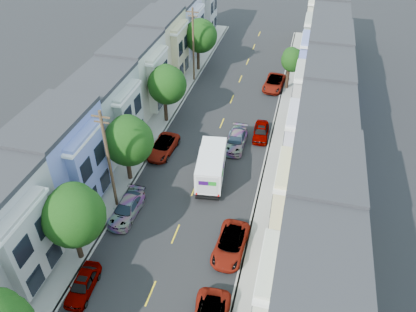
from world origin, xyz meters
TOP-DOWN VIEW (x-y plane):
  - ground at (0.00, 0.00)m, footprint 160.00×160.00m
  - road_slab at (0.00, 15.00)m, footprint 12.00×70.00m
  - curb_left at (-6.05, 15.00)m, footprint 0.30×70.00m
  - curb_right at (6.05, 15.00)m, footprint 0.30×70.00m
  - sidewalk_left at (-7.35, 15.00)m, footprint 2.60×70.00m
  - sidewalk_right at (7.35, 15.00)m, footprint 2.60×70.00m
  - centerline at (0.00, 15.00)m, footprint 0.12×70.00m
  - townhouse_row_left at (-11.15, 15.00)m, footprint 5.00×70.00m
  - townhouse_row_right at (11.15, 15.00)m, footprint 5.00×70.00m
  - tree_b at (-6.30, -4.22)m, footprint 4.70×4.70m
  - tree_c at (-6.30, 5.80)m, footprint 4.70×4.70m
  - tree_d at (-6.30, 16.84)m, footprint 4.46×4.46m
  - tree_e at (-6.30, 31.40)m, footprint 4.70×4.70m
  - tree_far_r at (6.89, 28.71)m, footprint 3.10×3.10m
  - utility_pole_near at (-6.30, 2.00)m, footprint 1.60×0.26m
  - utility_pole_far at (-6.30, 28.00)m, footprint 1.60×0.26m
  - fedex_truck at (1.22, 7.74)m, footprint 2.48×6.44m
  - lead_sedan at (2.50, 13.88)m, footprint 2.06×4.90m
  - parked_left_b at (-4.90, -6.94)m, footprint 1.88×4.27m
  - parked_left_c at (-4.90, 1.13)m, footprint 2.13×4.85m
  - parked_left_d at (-4.90, 10.78)m, footprint 2.68×5.23m
  - parked_right_b at (4.90, -0.57)m, footprint 2.59×5.26m
  - parked_right_c at (4.90, 16.28)m, footprint 1.97×4.51m
  - parked_right_d at (4.90, 28.47)m, footprint 2.89×5.55m

SIDE VIEW (x-z plane):
  - ground at x=0.00m, z-range 0.00..0.00m
  - centerline at x=0.00m, z-range -0.01..0.01m
  - townhouse_row_left at x=-11.15m, z-range -4.25..4.25m
  - townhouse_row_right at x=11.15m, z-range -4.25..4.25m
  - road_slab at x=0.00m, z-range 0.00..0.02m
  - curb_left at x=-6.05m, z-range 0.00..0.15m
  - curb_right at x=6.05m, z-range 0.00..0.15m
  - sidewalk_left at x=-7.35m, z-range 0.00..0.15m
  - sidewalk_right at x=7.35m, z-range 0.00..0.15m
  - parked_left_b at x=-4.90m, z-range 0.00..1.35m
  - parked_left_d at x=-4.90m, z-range 0.00..1.41m
  - parked_right_c at x=4.90m, z-range 0.00..1.43m
  - parked_right_b at x=4.90m, z-range 0.00..1.44m
  - parked_left_c at x=-4.90m, z-range 0.00..1.44m
  - lead_sedan at x=2.50m, z-range 0.00..1.47m
  - parked_right_d at x=4.90m, z-range 0.00..1.49m
  - fedex_truck at x=1.22m, z-range 0.18..3.27m
  - tree_far_r at x=6.89m, z-range 1.27..7.03m
  - tree_c at x=-6.30m, z-range 1.14..8.15m
  - tree_b at x=-6.30m, z-range 1.22..8.39m
  - tree_d at x=-6.30m, z-range 1.31..8.43m
  - utility_pole_near at x=-6.30m, z-range 0.15..10.15m
  - utility_pole_far at x=-6.30m, z-range 0.15..10.15m
  - tree_e at x=-6.30m, z-range 1.40..8.96m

